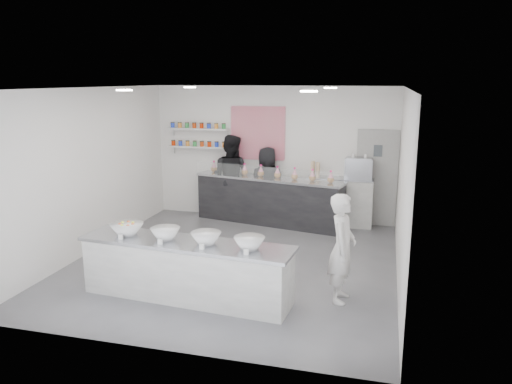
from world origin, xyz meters
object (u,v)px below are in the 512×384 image
prep_counter (187,270)px  espresso_ledge (340,202)px  woman_prep (342,248)px  back_bar (269,200)px  staff_right (267,184)px  espresso_machine (359,169)px  staff_left (231,177)px

prep_counter → espresso_ledge: bearing=72.3°
prep_counter → woman_prep: woman_prep is taller
prep_counter → back_bar: bearing=91.0°
back_bar → woman_prep: 4.08m
espresso_ledge → staff_right: (-1.63, -0.02, 0.31)m
woman_prep → staff_right: (-2.02, 3.84, 0.05)m
espresso_machine → woman_prep: bearing=-89.8°
staff_left → prep_counter: bearing=109.7°
back_bar → espresso_machine: espresso_machine is taller
espresso_ledge → espresso_machine: bearing=0.0°
staff_right → prep_counter: bearing=74.4°
espresso_ledge → staff_right: staff_right is taller
prep_counter → espresso_machine: bearing=68.2°
prep_counter → staff_right: bearing=92.5°
woman_prep → staff_right: staff_right is taller
espresso_ledge → staff_right: size_ratio=0.85×
staff_left → staff_right: staff_left is taller
prep_counter → staff_right: staff_right is taller
back_bar → staff_left: (-0.96, 0.25, 0.44)m
back_bar → espresso_machine: bearing=19.6°
prep_counter → espresso_machine: size_ratio=5.53×
woman_prep → espresso_ledge: bearing=8.1°
prep_counter → staff_left: size_ratio=1.65×
espresso_ledge → prep_counter: bearing=-112.4°
espresso_ledge → staff_left: size_ratio=0.74×
back_bar → espresso_machine: size_ratio=5.86×
espresso_ledge → staff_left: (-2.48, -0.02, 0.43)m
prep_counter → back_bar: back_bar is taller
espresso_ledge → woman_prep: (0.39, -3.85, 0.27)m
back_bar → staff_right: (-0.10, 0.25, 0.32)m
woman_prep → staff_right: size_ratio=0.95×
espresso_ledge → espresso_machine: size_ratio=2.48×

